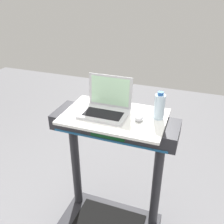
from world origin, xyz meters
TOP-DOWN VIEW (x-y plane):
  - desk_board at (0.00, 0.70)m, footprint 0.71×0.46m
  - laptop at (-0.07, 0.72)m, footprint 0.32×0.25m
  - computer_mouse at (0.18, 0.70)m, footprint 0.07×0.11m
  - water_bottle at (0.29, 0.76)m, footprint 0.07×0.07m

SIDE VIEW (x-z plane):
  - desk_board at x=0.00m, z-range 1.08..1.10m
  - computer_mouse at x=0.18m, z-range 1.10..1.14m
  - laptop at x=-0.07m, z-range 1.03..1.28m
  - water_bottle at x=0.29m, z-range 1.09..1.29m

